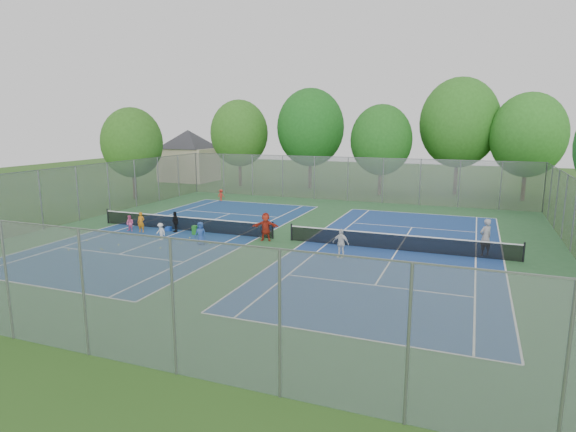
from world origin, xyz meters
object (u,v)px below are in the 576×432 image
(ball_hopper, at_px, (195,230))
(instructor, at_px, (486,237))
(net_left, at_px, (184,224))
(net_right, at_px, (398,243))
(ball_crate, at_px, (169,229))

(ball_hopper, xyz_separation_m, instructor, (17.23, 1.44, 0.72))
(net_left, bearing_deg, ball_hopper, -31.33)
(instructor, bearing_deg, net_right, -33.19)
(net_left, relative_size, ball_crate, 39.59)
(ball_hopper, bearing_deg, ball_crate, 172.36)
(instructor, bearing_deg, net_left, -39.33)
(net_left, height_order, net_right, same)
(ball_crate, distance_m, ball_hopper, 2.25)
(ball_crate, xyz_separation_m, ball_hopper, (2.22, -0.30, 0.16))
(net_right, bearing_deg, ball_crate, -178.11)
(net_right, xyz_separation_m, ball_crate, (-14.93, -0.49, -0.32))
(net_right, bearing_deg, net_left, 180.00)
(net_left, bearing_deg, ball_crate, -152.01)
(net_right, distance_m, ball_hopper, 12.73)
(ball_crate, xyz_separation_m, instructor, (19.46, 1.14, 0.87))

